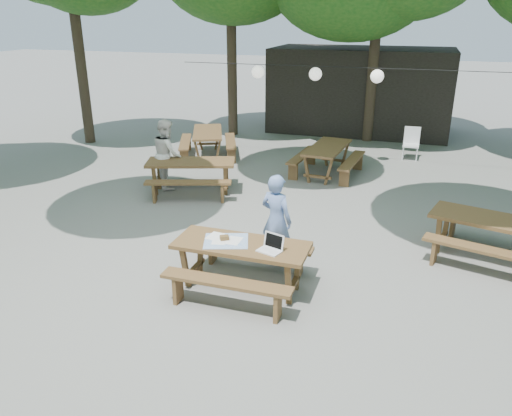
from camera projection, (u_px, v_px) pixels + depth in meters
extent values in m
plane|color=slate|center=(250.00, 254.00, 8.69)|extent=(80.00, 80.00, 0.00)
cube|color=black|center=(360.00, 90.00, 17.31)|extent=(6.00, 3.00, 2.80)
cube|color=brown|center=(241.00, 245.00, 7.38)|extent=(2.00, 0.80, 0.06)
cube|color=brown|center=(226.00, 282.00, 6.90)|extent=(1.90, 0.28, 0.05)
cube|color=brown|center=(255.00, 244.00, 8.05)|extent=(1.90, 0.28, 0.05)
cube|color=brown|center=(242.00, 268.00, 7.52)|extent=(1.70, 0.70, 0.69)
cube|color=brown|center=(191.00, 162.00, 11.43)|extent=(2.15, 1.40, 0.06)
cube|color=brown|center=(188.00, 182.00, 10.93)|extent=(1.89, 0.87, 0.05)
cube|color=brown|center=(194.00, 165.00, 12.14)|extent=(1.89, 0.87, 0.05)
cube|color=brown|center=(192.00, 178.00, 11.57)|extent=(1.83, 1.20, 0.69)
cube|color=brown|center=(495.00, 221.00, 8.25)|extent=(2.14, 1.29, 0.06)
cube|color=brown|center=(485.00, 250.00, 7.84)|extent=(1.91, 0.76, 0.05)
cube|color=brown|center=(499.00, 223.00, 8.85)|extent=(1.91, 0.76, 0.05)
cube|color=brown|center=(491.00, 241.00, 8.38)|extent=(1.82, 1.11, 0.69)
cube|color=brown|center=(208.00, 132.00, 14.27)|extent=(1.51, 2.15, 0.06)
cube|color=brown|center=(230.00, 141.00, 14.42)|extent=(0.99, 1.86, 0.05)
cube|color=brown|center=(185.00, 142.00, 14.32)|extent=(0.99, 1.86, 0.05)
cube|color=brown|center=(208.00, 145.00, 14.41)|extent=(1.30, 1.84, 0.69)
cube|color=brown|center=(327.00, 147.00, 12.67)|extent=(0.98, 2.06, 0.06)
cube|color=brown|center=(352.00, 161.00, 12.53)|extent=(0.45, 1.92, 0.05)
cube|color=brown|center=(303.00, 155.00, 13.01)|extent=(0.45, 1.92, 0.05)
cube|color=brown|center=(327.00, 162.00, 12.81)|extent=(0.85, 1.76, 0.69)
imported|color=#6B87C3|center=(276.00, 220.00, 8.14)|extent=(0.65, 0.53, 1.55)
imported|color=white|center=(167.00, 154.00, 11.74)|extent=(0.97, 1.01, 1.64)
cube|color=silver|center=(411.00, 145.00, 14.13)|extent=(0.44, 0.44, 0.04)
cube|color=silver|center=(412.00, 135.00, 14.22)|extent=(0.44, 0.04, 0.48)
cube|color=silver|center=(410.00, 153.00, 14.21)|extent=(0.42, 0.42, 0.38)
cube|color=white|center=(269.00, 251.00, 7.11)|extent=(0.38, 0.32, 0.02)
cube|color=white|center=(274.00, 241.00, 7.16)|extent=(0.33, 0.16, 0.23)
cube|color=black|center=(274.00, 241.00, 7.15)|extent=(0.28, 0.13, 0.19)
cube|color=#3975C3|center=(226.00, 241.00, 7.44)|extent=(0.79, 0.73, 0.01)
cube|color=white|center=(219.00, 240.00, 7.44)|extent=(0.27, 0.33, 0.00)
cube|color=white|center=(234.00, 241.00, 7.43)|extent=(0.21, 0.30, 0.00)
cube|color=white|center=(215.00, 236.00, 7.57)|extent=(0.24, 0.32, 0.00)
cube|color=brown|center=(224.00, 238.00, 7.45)|extent=(0.16, 0.15, 0.06)
cylinder|color=black|center=(342.00, 67.00, 12.89)|extent=(9.00, 0.02, 0.02)
sphere|color=white|center=(258.00, 72.00, 13.63)|extent=(0.34, 0.34, 0.34)
sphere|color=white|center=(315.00, 74.00, 13.17)|extent=(0.34, 0.34, 0.34)
sphere|color=white|center=(377.00, 76.00, 12.71)|extent=(0.34, 0.34, 0.34)
cylinder|color=#2D2319|center=(81.00, 65.00, 15.27)|extent=(0.32, 0.32, 4.84)
cylinder|color=#2D2319|center=(232.00, 52.00, 16.21)|extent=(0.32, 0.32, 5.45)
cylinder|color=#2D2319|center=(374.00, 58.00, 15.40)|extent=(0.32, 0.32, 5.19)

